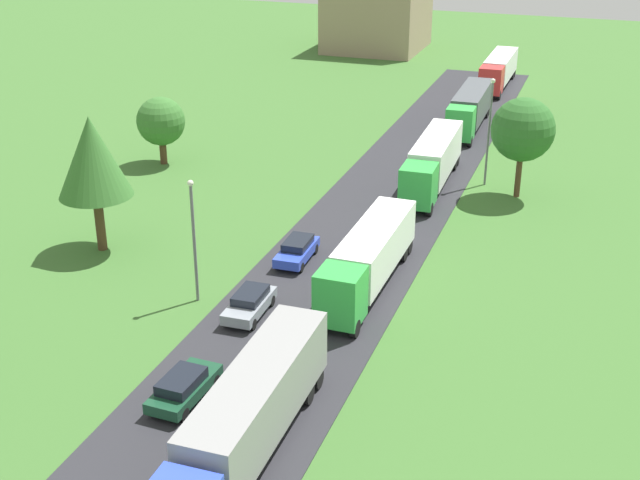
% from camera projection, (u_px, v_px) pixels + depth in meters
% --- Properties ---
extents(road, '(10.00, 140.00, 0.06)m').
position_uv_depth(road, '(266.00, 360.00, 44.03)').
color(road, '#2B2B30').
rests_on(road, ground).
extents(lane_marking_centre, '(0.16, 121.47, 0.01)m').
position_uv_depth(lane_marking_centre, '(242.00, 390.00, 41.41)').
color(lane_marking_centre, white).
rests_on(lane_marking_centre, road).
extents(truck_lead, '(2.65, 14.09, 3.75)m').
position_uv_depth(truck_lead, '(249.00, 414.00, 36.01)').
color(truck_lead, blue).
rests_on(truck_lead, road).
extents(truck_second, '(2.58, 12.87, 3.49)m').
position_uv_depth(truck_second, '(369.00, 257.00, 50.67)').
color(truck_second, green).
rests_on(truck_second, road).
extents(truck_third, '(2.86, 13.42, 3.69)m').
position_uv_depth(truck_third, '(433.00, 161.00, 66.71)').
color(truck_third, green).
rests_on(truck_third, road).
extents(truck_fourth, '(2.71, 12.80, 3.56)m').
position_uv_depth(truck_fourth, '(470.00, 107.00, 81.54)').
color(truck_fourth, green).
rests_on(truck_fourth, road).
extents(truck_fifth, '(2.54, 12.87, 3.42)m').
position_uv_depth(truck_fifth, '(499.00, 69.00, 96.80)').
color(truck_fifth, red).
rests_on(truck_fifth, road).
extents(car_second, '(2.02, 4.47, 1.42)m').
position_uv_depth(car_second, '(184.00, 387.00, 40.38)').
color(car_second, '#19472D').
rests_on(car_second, road).
extents(car_third, '(1.89, 4.31, 1.42)m').
position_uv_depth(car_third, '(250.00, 303.00, 48.05)').
color(car_third, '#8C939E').
rests_on(car_third, road).
extents(car_fourth, '(1.89, 4.37, 1.43)m').
position_uv_depth(car_fourth, '(297.00, 250.00, 54.63)').
color(car_fourth, blue).
rests_on(car_fourth, road).
extents(lamppost_second, '(0.36, 0.36, 7.49)m').
position_uv_depth(lamppost_second, '(194.00, 234.00, 48.37)').
color(lamppost_second, slate).
rests_on(lamppost_second, ground).
extents(lamppost_third, '(0.36, 0.36, 8.55)m').
position_uv_depth(lamppost_third, '(489.00, 127.00, 66.18)').
color(lamppost_third, slate).
rests_on(lamppost_third, ground).
extents(tree_oak, '(4.07, 4.07, 5.76)m').
position_uv_depth(tree_oak, '(161.00, 121.00, 71.37)').
color(tree_oak, '#513823').
rests_on(tree_oak, ground).
extents(tree_birch, '(4.79, 4.79, 7.73)m').
position_uv_depth(tree_birch, '(523.00, 130.00, 63.51)').
color(tree_birch, '#513823').
rests_on(tree_birch, ground).
extents(tree_elm, '(4.79, 4.79, 9.09)m').
position_uv_depth(tree_elm, '(93.00, 157.00, 54.12)').
color(tree_elm, '#513823').
rests_on(tree_elm, ground).
extents(distant_building, '(12.38, 13.38, 8.13)m').
position_uv_depth(distant_building, '(377.00, 19.00, 116.21)').
color(distant_building, '#9E846B').
rests_on(distant_building, ground).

